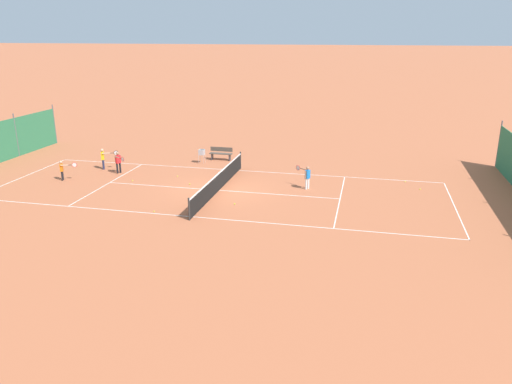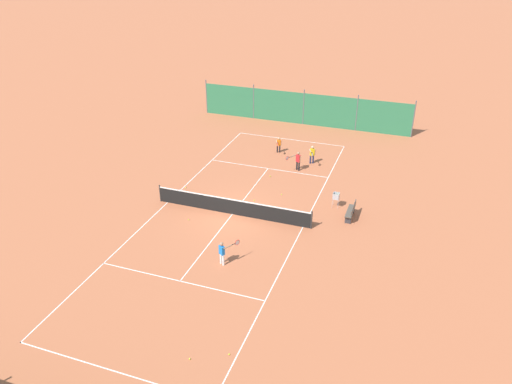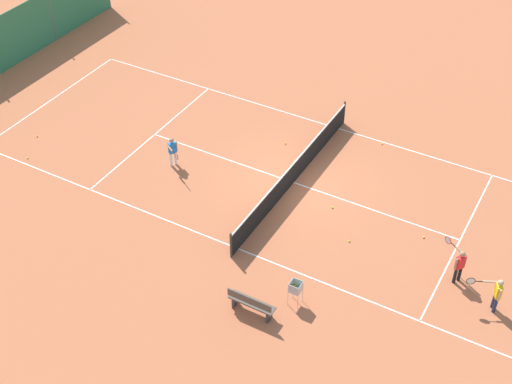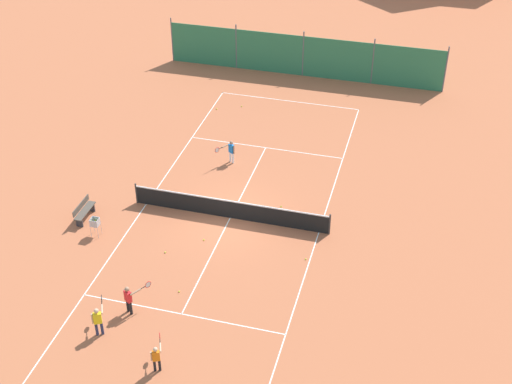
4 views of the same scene
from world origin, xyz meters
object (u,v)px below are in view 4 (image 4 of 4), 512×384
tennis_ball_by_net_right (281,206)px  courtside_bench (84,211)px  player_near_baseline (231,150)px  player_far_service (129,298)px  tennis_net (230,209)px  tennis_ball_near_corner (165,252)px  tennis_ball_mid_court (306,259)px  ball_hopper (95,223)px  tennis_ball_by_net_left (242,106)px  tennis_ball_service_box (217,109)px  tennis_ball_far_corner (179,292)px  tennis_ball_alley_left (204,240)px  player_near_service (98,319)px  player_far_baseline (156,356)px

tennis_ball_by_net_right → courtside_bench: courtside_bench is taller
player_near_baseline → player_far_service: player_far_service is taller
tennis_net → tennis_ball_near_corner: 3.71m
tennis_ball_mid_court → tennis_ball_near_corner: 5.98m
player_near_baseline → ball_hopper: player_near_baseline is taller
tennis_ball_by_net_left → tennis_ball_service_box: bearing=-151.7°
tennis_ball_far_corner → tennis_ball_by_net_left: size_ratio=1.00×
player_near_baseline → tennis_ball_service_box: player_near_baseline is taller
tennis_ball_mid_court → tennis_ball_alley_left: same height
tennis_ball_by_net_left → tennis_ball_mid_court: same height
tennis_ball_service_box → courtside_bench: courtside_bench is taller
player_far_service → tennis_ball_near_corner: player_far_service is taller
tennis_ball_far_corner → courtside_bench: (-5.83, 3.49, 0.42)m
tennis_ball_far_corner → ball_hopper: ball_hopper is taller
tennis_net → courtside_bench: (-6.34, -1.79, -0.05)m
player_near_service → tennis_ball_mid_court: player_near_service is taller
tennis_ball_near_corner → tennis_ball_service_box: 13.03m
player_far_baseline → ball_hopper: 8.44m
player_far_baseline → tennis_ball_service_box: player_far_baseline is taller
tennis_ball_mid_court → ball_hopper: size_ratio=0.07×
player_near_baseline → tennis_ball_by_net_right: 4.64m
courtside_bench → tennis_ball_by_net_right: bearing=20.9°
tennis_ball_mid_court → ball_hopper: bearing=-175.2°
player_near_service → tennis_ball_near_corner: 5.12m
tennis_ball_near_corner → tennis_ball_service_box: (-1.86, 12.90, 0.00)m
player_near_service → tennis_ball_far_corner: (2.04, 2.88, -0.71)m
player_near_service → tennis_ball_near_corner: size_ratio=19.45×
tennis_ball_by_net_left → ball_hopper: 13.56m
tennis_net → ball_hopper: bearing=-152.5°
tennis_ball_near_corner → tennis_ball_alley_left: same height
tennis_ball_alley_left → ball_hopper: size_ratio=0.07×
player_near_baseline → tennis_ball_by_net_right: bearing=-42.6°
player_near_baseline → tennis_ball_alley_left: size_ratio=18.90×
player_far_service → tennis_ball_near_corner: bearing=90.5°
tennis_ball_alley_left → player_far_service: bearing=-104.6°
player_far_service → tennis_ball_alley_left: bearing=75.4°
player_far_baseline → tennis_ball_near_corner: (-2.09, 6.08, -0.64)m
player_near_baseline → courtside_bench: size_ratio=0.83×
tennis_ball_by_net_left → tennis_ball_by_net_right: 10.13m
player_far_service → tennis_ball_by_net_right: size_ratio=19.69×
player_far_baseline → tennis_ball_far_corner: 4.03m
player_near_baseline → ball_hopper: (-3.97, -7.29, -0.07)m
player_far_service → tennis_ball_near_corner: (-0.03, 3.69, -0.72)m
player_far_baseline → player_near_baseline: 13.80m
tennis_ball_far_corner → ball_hopper: 5.45m
tennis_ball_service_box → ball_hopper: size_ratio=0.07×
tennis_ball_alley_left → ball_hopper: 4.81m
player_far_service → courtside_bench: player_far_service is taller
player_near_baseline → tennis_ball_by_net_left: player_near_baseline is taller
tennis_ball_mid_court → courtside_bench: size_ratio=0.04×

